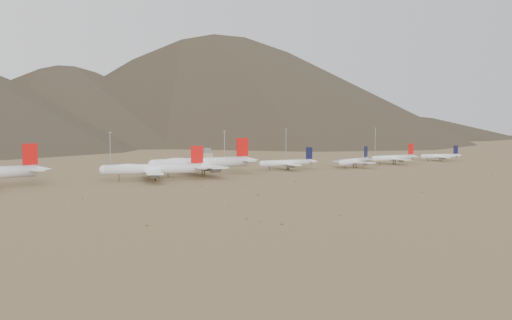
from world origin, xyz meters
TOP-DOWN VIEW (x-y plane):
  - ground at (0.00, 0.00)m, footprint 3000.00×3000.00m
  - widebody_centre at (-56.23, 22.00)m, footprint 64.77×51.51m
  - widebody_east at (-17.98, 35.05)m, footprint 77.60×59.52m
  - narrowbody_a at (50.94, 37.86)m, footprint 46.60×33.72m
  - narrowbody_b at (101.71, 26.51)m, footprint 43.30×32.36m
  - narrowbody_c at (148.45, 34.20)m, footprint 46.92×33.60m
  - narrowbody_d at (205.33, 38.87)m, footprint 37.09×27.55m
  - control_tower at (30.00, 120.00)m, footprint 8.00×8.00m
  - mast_west at (-45.83, 124.75)m, footprint 2.00×0.60m
  - mast_centre at (40.01, 108.11)m, footprint 2.00×0.60m
  - mast_east at (119.93, 139.05)m, footprint 2.00×0.60m
  - mast_far_east at (210.93, 123.20)m, footprint 2.00×0.60m
  - desert_scrub at (-6.47, -78.02)m, footprint 433.58×153.59m

SIDE VIEW (x-z plane):
  - ground at x=0.00m, z-range 0.00..0.00m
  - desert_scrub at x=-6.47m, z-range -0.09..0.73m
  - narrowbody_d at x=205.33m, z-range -2.22..10.42m
  - narrowbody_b at x=101.71m, z-range -2.62..12.32m
  - narrowbody_a at x=50.94m, z-range -2.70..12.70m
  - narrowbody_c at x=148.45m, z-range -2.72..12.76m
  - control_tower at x=30.00m, z-range -0.68..11.32m
  - widebody_centre at x=-56.23m, z-range -3.10..16.85m
  - widebody_east at x=-17.98m, z-range -3.58..19.46m
  - mast_west at x=-45.83m, z-range 1.35..27.05m
  - mast_centre at x=40.01m, z-range 1.35..27.05m
  - mast_east at x=119.93m, z-range 1.35..27.05m
  - mast_far_east at x=210.93m, z-range 1.35..27.05m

